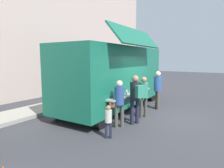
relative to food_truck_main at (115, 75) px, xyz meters
The scene contains 9 objects.
ground_plane 3.00m from the food_truck_main, 91.39° to the right, with size 60.00×60.00×0.00m, color #38383D.
curb_strip 5.02m from the food_truck_main, 146.79° to the left, with size 28.00×1.60×0.15m, color #9E998E.
food_truck_main is the anchor object (origin of this frame).
trash_bin 4.38m from the food_truck_main, 33.29° to the left, with size 0.60×0.60×0.88m, color #2B5B39.
customer_front_ordering 1.95m from the food_truck_main, 108.58° to the right, with size 0.52×0.41×1.66m.
customer_mid_with_backpack 2.47m from the food_truck_main, 129.27° to the right, with size 0.49×0.59×1.79m.
customer_rear_waiting 2.70m from the food_truck_main, 144.40° to the right, with size 0.49×0.46×1.65m.
customer_extra_browsing 2.11m from the food_truck_main, 59.76° to the right, with size 0.37×0.37×1.80m.
child_near_queue 3.73m from the food_truck_main, 150.53° to the right, with size 0.21×0.21×1.01m.
Camera 1 is at (-7.68, -2.37, 2.37)m, focal length 31.08 mm.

